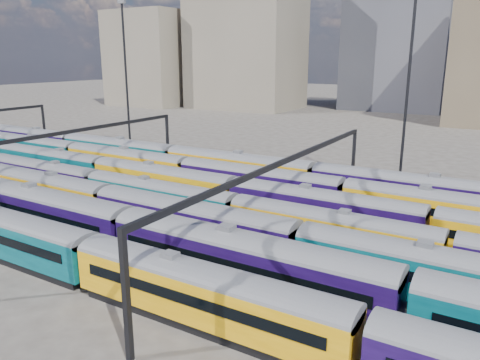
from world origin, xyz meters
The scene contains 12 objects.
ground centered at (0.00, 0.00, 0.00)m, with size 500.00×500.00×0.00m, color #3D3834.
rake_0 centered at (21.81, -15.00, 2.61)m, with size 121.14×2.95×4.97m.
rake_1 centered at (0.37, -10.00, 2.91)m, with size 134.83×3.29×5.55m.
rake_2 centered at (-17.84, -5.00, 2.71)m, with size 146.77×3.07×5.16m.
rake_3 centered at (-4.81, 0.00, 2.47)m, with size 133.90×2.80×4.70m.
rake_4 centered at (1.57, 5.00, 2.61)m, with size 120.99×2.95×4.97m.
rake_5 centered at (-19.20, 10.00, 2.70)m, with size 146.23×3.05×5.14m.
rake_6 centered at (-14.87, 15.00, 2.79)m, with size 129.43×3.16×5.32m.
gantry_1 centered at (-20.00, 0.00, 6.79)m, with size 0.35×40.35×8.03m.
gantry_2 centered at (10.00, 0.00, 6.79)m, with size 0.35×40.35×8.03m.
mast_1 centered at (-30.00, 22.00, 13.97)m, with size 1.40×0.50×25.60m.
mast_3 centered at (15.00, 24.00, 13.97)m, with size 1.40×0.50×25.60m.
Camera 1 is at (27.27, -36.67, 16.70)m, focal length 35.00 mm.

